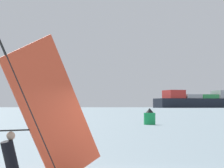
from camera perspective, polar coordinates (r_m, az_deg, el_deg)
The scene contains 3 objects.
windsurfer at distance 13.23m, azimuth -9.17°, elevation -5.86°, with size 2.86×3.55×4.09m.
cargo_ship at distance 657.01m, azimuth 11.19°, elevation -1.80°, with size 141.64×100.76×39.01m.
channel_buoy at distance 52.72m, azimuth 4.26°, elevation -3.77°, with size 1.21×1.21×1.74m.
Camera 1 is at (2.62, -12.76, 1.91)m, focal length 81.00 mm.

